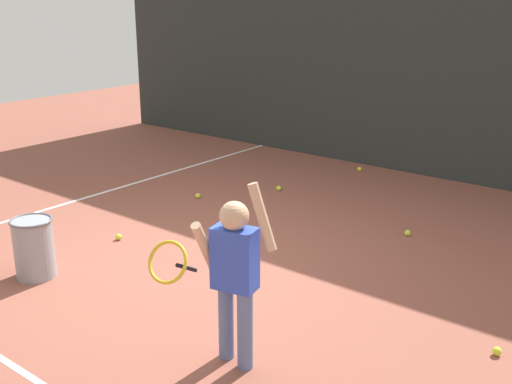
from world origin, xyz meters
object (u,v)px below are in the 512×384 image
Objects in this scene: tennis_player at (232,269)px; tennis_ball_0 at (198,196)px; tennis_ball_4 at (497,351)px; ball_hopper at (34,247)px; tennis_ball_5 at (408,233)px; tennis_ball_2 at (359,169)px; tennis_ball_3 at (279,188)px; tennis_ball_1 at (119,237)px.

tennis_player is 3.83m from tennis_ball_0.
ball_hopper is at bearing -160.90° from tennis_ball_4.
tennis_ball_0 is at bearing 162.91° from tennis_ball_4.
tennis_ball_5 is (2.24, 3.07, -0.26)m from ball_hopper.
tennis_ball_5 is at bearing 78.99° from tennis_player.
tennis_ball_3 is at bearing -103.80° from tennis_ball_2.
tennis_ball_1 and tennis_ball_5 have the same top height.
tennis_ball_0 is 4.40m from tennis_ball_4.
tennis_ball_2 is 2.56m from tennis_ball_5.
tennis_ball_4 is at bearing 28.31° from tennis_player.
tennis_ball_1 is at bearing 95.83° from ball_hopper.
tennis_ball_1 is 3.90m from tennis_ball_4.
tennis_player is at bearing -70.15° from tennis_ball_2.
tennis_ball_0 is at bearing 124.37° from tennis_player.
tennis_player reaches higher than tennis_ball_1.
tennis_ball_0 is at bearing 99.25° from ball_hopper.
tennis_ball_1 is 3.10m from tennis_ball_5.
tennis_ball_1 is at bearing -96.98° from tennis_ball_3.
tennis_ball_0 and tennis_ball_3 have the same top height.
ball_hopper reaches higher than tennis_ball_3.
ball_hopper is 8.52× the size of tennis_ball_1.
tennis_ball_4 is (3.22, -3.69, 0.00)m from tennis_ball_2.
ball_hopper reaches higher than tennis_ball_4.
tennis_ball_2 is (-1.79, 4.95, -0.69)m from tennis_player.
ball_hopper is 2.65m from tennis_ball_0.
tennis_ball_5 is at bearing 131.11° from tennis_ball_4.
tennis_ball_3 is 2.10m from tennis_ball_5.
tennis_ball_4 is at bearing -48.89° from tennis_ball_5.
tennis_player is 20.46× the size of tennis_ball_4.
tennis_ball_1 and tennis_ball_4 have the same top height.
tennis_ball_0 is 1.58m from tennis_ball_1.
tennis_ball_4 is 2.34m from tennis_ball_5.
tennis_ball_2 is at bearing 67.71° from tennis_ball_0.
tennis_ball_2 is at bearing 131.10° from tennis_ball_4.
tennis_ball_1 is (-2.46, 1.01, -0.69)m from tennis_player.
tennis_ball_0 and tennis_ball_5 have the same top height.
tennis_player reaches higher than tennis_ball_3.
tennis_player is 5.31m from tennis_ball_2.
tennis_ball_0 is 1.09m from tennis_ball_3.
tennis_ball_4 is (3.78, 1.31, -0.26)m from ball_hopper.
tennis_ball_1 is at bearing -78.45° from tennis_ball_0.
tennis_ball_2 is at bearing 83.61° from ball_hopper.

